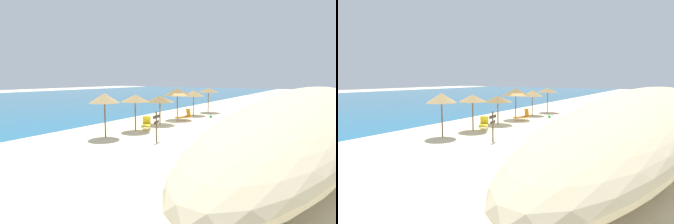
# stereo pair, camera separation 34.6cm
# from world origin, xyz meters

# --- Properties ---
(ground_plane) EXTENTS (160.00, 160.00, 0.00)m
(ground_plane) POSITION_xyz_m (0.00, 0.00, 0.00)
(ground_plane) COLOR beige
(dune_ridge) EXTENTS (39.26, 7.77, 3.14)m
(dune_ridge) POSITION_xyz_m (2.97, -9.68, 1.57)
(dune_ridge) COLOR beige
(dune_ridge) RESTS_ON ground_plane
(beach_umbrella_0) EXTENTS (1.97, 1.97, 2.90)m
(beach_umbrella_0) POSITION_xyz_m (-7.64, 1.55, 2.58)
(beach_umbrella_0) COLOR brown
(beach_umbrella_0) RESTS_ON ground_plane
(beach_umbrella_1) EXTENTS (2.06, 2.06, 2.67)m
(beach_umbrella_1) POSITION_xyz_m (-4.83, 1.31, 2.39)
(beach_umbrella_1) COLOR brown
(beach_umbrella_1) RESTS_ON ground_plane
(beach_umbrella_2) EXTENTS (2.35, 2.35, 2.41)m
(beach_umbrella_2) POSITION_xyz_m (-1.58, 1.31, 2.13)
(beach_umbrella_2) COLOR brown
(beach_umbrella_2) RESTS_ON ground_plane
(beach_umbrella_3) EXTENTS (2.52, 2.52, 2.93)m
(beach_umbrella_3) POSITION_xyz_m (1.42, 1.36, 2.59)
(beach_umbrella_3) COLOR brown
(beach_umbrella_3) RESTS_ON ground_plane
(beach_umbrella_4) EXTENTS (2.23, 2.23, 2.61)m
(beach_umbrella_4) POSITION_xyz_m (4.78, 1.36, 2.29)
(beach_umbrella_4) COLOR brown
(beach_umbrella_4) RESTS_ON ground_plane
(beach_umbrella_5) EXTENTS (2.32, 2.32, 2.75)m
(beach_umbrella_5) POSITION_xyz_m (7.83, 1.02, 2.50)
(beach_umbrella_5) COLOR brown
(beach_umbrella_5) RESTS_ON ground_plane
(lounge_chair_0) EXTENTS (1.47, 1.23, 0.96)m
(lounge_chair_0) POSITION_xyz_m (-4.05, 0.90, 0.42)
(lounge_chair_0) COLOR yellow
(lounge_chair_0) RESTS_ON ground_plane
(lounge_chair_1) EXTENTS (1.52, 1.16, 1.07)m
(lounge_chair_1) POSITION_xyz_m (1.10, 0.42, 0.44)
(lounge_chair_1) COLOR orange
(lounge_chair_1) RESTS_ON ground_plane
(wooden_signpost) EXTENTS (0.84, 0.18, 1.87)m
(wooden_signpost) POSITION_xyz_m (-6.82, -1.94, 1.11)
(wooden_signpost) COLOR brown
(wooden_signpost) RESTS_ON ground_plane
(beach_ball) EXTENTS (0.29, 0.29, 0.29)m
(beach_ball) POSITION_xyz_m (3.93, -0.95, 0.15)
(beach_ball) COLOR green
(beach_ball) RESTS_ON ground_plane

